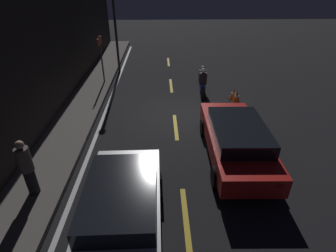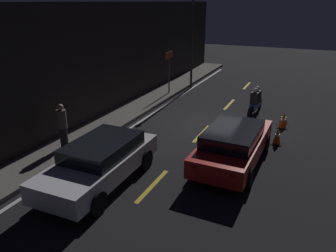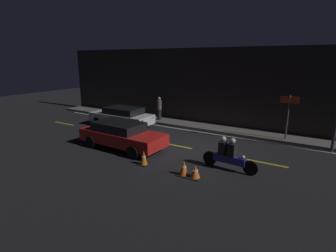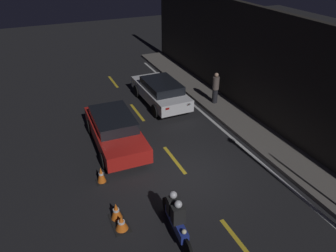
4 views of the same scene
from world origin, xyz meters
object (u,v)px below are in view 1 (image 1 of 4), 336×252
at_px(pedestrian, 27,168).
at_px(sedan_white, 121,212).
at_px(taxi_red, 236,139).
at_px(shop_sign, 101,50).
at_px(motorcycle, 202,81).
at_px(traffic_cone_near, 249,116).
at_px(traffic_cone_mid, 237,97).
at_px(street_lamp, 114,16).
at_px(traffic_cone_far, 233,94).

bearing_deg(pedestrian, sedan_white, -117.13).
bearing_deg(taxi_red, shop_sign, 39.80).
relative_size(motorcycle, traffic_cone_near, 3.70).
bearing_deg(traffic_cone_mid, pedestrian, 129.76).
distance_m(sedan_white, traffic_cone_mid, 8.36).
bearing_deg(street_lamp, motorcycle, -127.92).
xyz_separation_m(traffic_cone_near, street_lamp, (6.80, 6.07, 2.92)).
bearing_deg(sedan_white, street_lamp, -172.84).
height_order(sedan_white, traffic_cone_mid, sedan_white).
distance_m(sedan_white, traffic_cone_near, 6.80).
xyz_separation_m(traffic_cone_near, traffic_cone_far, (2.42, 0.02, -0.06)).
xyz_separation_m(sedan_white, motorcycle, (8.33, -2.99, -0.09)).
bearing_deg(pedestrian, motorcycle, -38.05).
distance_m(sedan_white, pedestrian, 2.84).
relative_size(traffic_cone_far, street_lamp, 0.09).
relative_size(traffic_cone_mid, shop_sign, 0.25).
xyz_separation_m(traffic_cone_far, street_lamp, (4.38, 6.06, 2.99)).
xyz_separation_m(taxi_red, traffic_cone_far, (4.67, -1.14, -0.48)).
bearing_deg(traffic_cone_near, shop_sign, 55.06).
height_order(taxi_red, traffic_cone_mid, taxi_red).
bearing_deg(taxi_red, traffic_cone_mid, -14.13).
bearing_deg(sedan_white, pedestrian, -117.80).
xyz_separation_m(sedan_white, traffic_cone_mid, (7.08, -4.44, -0.43)).
bearing_deg(traffic_cone_mid, motorcycle, 48.94).
relative_size(taxi_red, motorcycle, 1.92).
distance_m(traffic_cone_mid, pedestrian, 9.07).
relative_size(traffic_cone_far, shop_sign, 0.21).
height_order(traffic_cone_far, pedestrian, pedestrian).
distance_m(taxi_red, motorcycle, 5.45).
xyz_separation_m(motorcycle, pedestrian, (-7.04, 5.51, 0.35)).
bearing_deg(shop_sign, traffic_cone_far, -108.42).
bearing_deg(taxi_red, sedan_white, 132.82).
distance_m(pedestrian, street_lamp, 10.92).
distance_m(traffic_cone_mid, traffic_cone_far, 0.49).
relative_size(traffic_cone_near, shop_sign, 0.27).
relative_size(sedan_white, taxi_red, 0.95).
bearing_deg(traffic_cone_mid, taxi_red, 164.48).
relative_size(sedan_white, motorcycle, 1.83).
height_order(taxi_red, motorcycle, motorcycle).
xyz_separation_m(traffic_cone_near, pedestrian, (-3.85, 6.95, 0.68)).
bearing_deg(traffic_cone_far, shop_sign, 71.58).
xyz_separation_m(traffic_cone_near, shop_sign, (4.62, 6.61, 1.54)).
distance_m(motorcycle, traffic_cone_near, 3.52).
bearing_deg(shop_sign, sedan_white, -167.43).
relative_size(traffic_cone_far, pedestrian, 0.31).
bearing_deg(sedan_white, taxi_red, 130.76).
bearing_deg(taxi_red, motorcycle, 4.32).
bearing_deg(traffic_cone_far, pedestrian, 132.12).
xyz_separation_m(motorcycle, shop_sign, (1.42, 5.17, 1.21)).
relative_size(sedan_white, pedestrian, 2.65).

